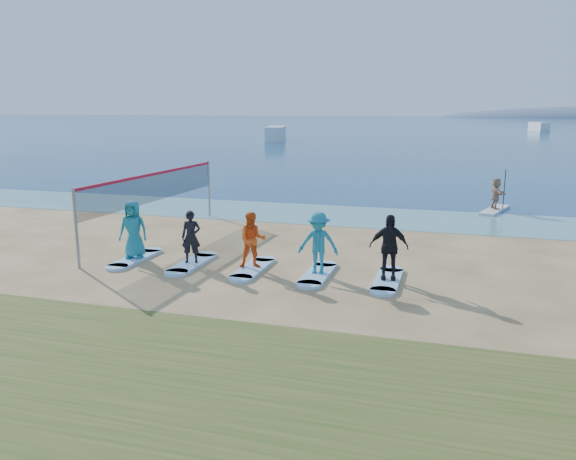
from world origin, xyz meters
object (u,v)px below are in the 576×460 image
(student_1, at_px, (191,237))
(surfboard_1, at_px, (192,264))
(surfboard_0, at_px, (135,259))
(surfboard_2, at_px, (253,269))
(student_4, at_px, (389,247))
(paddleboarder, at_px, (496,193))
(paddleboard, at_px, (495,210))
(volleyball_net, at_px, (155,188))
(student_2, at_px, (252,240))
(boat_offshore_a, at_px, (276,141))
(student_3, at_px, (318,243))
(student_0, at_px, (133,229))
(surfboard_3, at_px, (318,274))
(boat_offshore_b, at_px, (539,131))
(surfboard_4, at_px, (387,280))

(student_1, bearing_deg, surfboard_1, 0.00)
(surfboard_0, xyz_separation_m, surfboard_2, (4.07, 0.00, 0.00))
(student_4, bearing_deg, student_1, 173.85)
(surfboard_1, bearing_deg, surfboard_0, 180.00)
(paddleboarder, xyz_separation_m, surfboard_0, (-11.75, -12.67, -0.81))
(paddleboard, bearing_deg, paddleboarder, 0.00)
(volleyball_net, distance_m, student_2, 6.05)
(boat_offshore_a, bearing_deg, student_3, -84.75)
(volleyball_net, xyz_separation_m, student_0, (0.99, -3.18, -0.88))
(paddleboard, height_order, paddleboarder, paddleboarder)
(student_1, xyz_separation_m, student_2, (2.04, 0.00, 0.03))
(student_4, bearing_deg, surfboard_3, 173.85)
(boat_offshore_b, xyz_separation_m, student_2, (-22.24, -115.04, 0.94))
(volleyball_net, bearing_deg, boat_offshore_a, 103.72)
(boat_offshore_b, relative_size, student_0, 3.32)
(surfboard_2, bearing_deg, paddleboard, 58.80)
(student_3, bearing_deg, paddleboarder, 61.61)
(boat_offshore_a, xyz_separation_m, surfboard_2, (20.21, -65.24, 0.04))
(boat_offshore_a, xyz_separation_m, surfboard_1, (18.18, -65.24, 0.04))
(paddleboard, bearing_deg, boat_offshore_b, 99.86)
(student_4, bearing_deg, boat_offshore_a, 104.27)
(surfboard_3, height_order, student_3, student_3)
(paddleboarder, bearing_deg, paddleboard, -0.00)
(surfboard_3, xyz_separation_m, student_4, (2.04, 0.00, 0.98))
(volleyball_net, height_order, surfboard_4, volleyball_net)
(volleyball_net, xyz_separation_m, paddleboard, (12.73, 9.49, -1.84))
(boat_offshore_a, bearing_deg, student_1, -88.01)
(boat_offshore_a, distance_m, student_3, 68.94)
(surfboard_0, relative_size, surfboard_3, 1.00)
(boat_offshore_a, bearing_deg, student_0, -89.69)
(paddleboarder, bearing_deg, volleyball_net, 107.92)
(boat_offshore_b, distance_m, student_1, 117.58)
(boat_offshore_b, height_order, student_0, student_0)
(volleyball_net, distance_m, student_4, 9.71)
(paddleboarder, height_order, student_1, student_1)
(boat_offshore_b, relative_size, student_1, 3.77)
(paddleboarder, bearing_deg, surfboard_0, 118.37)
(volleyball_net, xyz_separation_m, surfboard_1, (3.02, -3.18, -1.86))
(volleyball_net, distance_m, boat_offshore_b, 115.16)
(paddleboard, relative_size, boat_offshore_b, 0.49)
(student_2, xyz_separation_m, surfboard_3, (2.04, 0.00, -0.90))
(paddleboard, xyz_separation_m, paddleboarder, (0.00, 0.00, 0.80))
(surfboard_1, height_order, student_1, student_1)
(student_3, bearing_deg, paddleboard, 61.61)
(boat_offshore_a, height_order, surfboard_4, boat_offshore_a)
(surfboard_3, bearing_deg, boat_offshore_a, 108.83)
(surfboard_0, distance_m, student_3, 6.19)
(student_0, height_order, student_3, student_0)
(boat_offshore_b, bearing_deg, boat_offshore_a, -146.91)
(student_3, bearing_deg, boat_offshore_b, 75.63)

